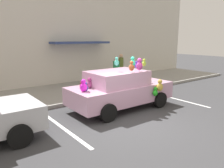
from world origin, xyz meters
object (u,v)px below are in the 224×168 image
Objects in this scene: plush_covered_car at (120,89)px; teddy_bear_on_sidewalk at (110,85)px; pedestrian_near_shopfront at (121,69)px; pedestrian_by_lamp at (116,73)px.

teddy_bear_on_sidewalk is (1.20, 2.26, -0.35)m from plush_covered_car.
plush_covered_car is 4.77m from pedestrian_near_shopfront.
teddy_bear_on_sidewalk is at bearing -142.98° from pedestrian_near_shopfront.
pedestrian_by_lamp is (1.99, 2.75, 0.10)m from plush_covered_car.
plush_covered_car reaches higher than teddy_bear_on_sidewalk.
plush_covered_car is 2.46× the size of pedestrian_near_shopfront.
pedestrian_near_shopfront is (3.06, 3.66, 0.17)m from plush_covered_car.
teddy_bear_on_sidewalk is 2.39m from pedestrian_near_shopfront.
pedestrian_near_shopfront is at bearing 37.02° from teddy_bear_on_sidewalk.
pedestrian_near_shopfront reaches higher than pedestrian_by_lamp.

